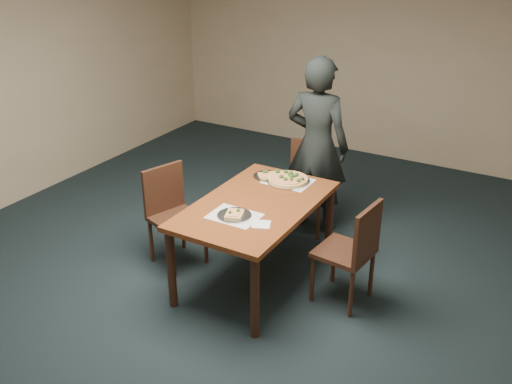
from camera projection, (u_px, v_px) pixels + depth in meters
The scene contains 13 objects.
ground at pixel (209, 303), 4.76m from camera, with size 8.00×8.00×0.00m, color black.
room_shell at pixel (201, 101), 4.02m from camera, with size 8.00×8.00×8.00m.
dining_table at pixel (256, 213), 4.82m from camera, with size 0.90×1.50×0.75m.
chair_far at pixel (308, 180), 5.78m from camera, with size 0.50×0.50×0.91m.
chair_left at pixel (172, 210), 5.19m from camera, with size 0.53×0.53×0.91m.
chair_right at pixel (353, 248), 4.57m from camera, with size 0.46×0.46×0.91m.
diner at pixel (317, 146), 5.62m from camera, with size 0.65×0.43×1.78m, color black.
placemat_main at pixel (288, 181), 5.19m from camera, with size 0.42×0.32×0.00m, color white.
placemat_near at pixel (234, 216), 4.56m from camera, with size 0.40×0.30×0.00m, color white.
pizza_pan at pixel (288, 179), 5.18m from camera, with size 0.40×0.40×0.07m.
slice_plate_near at pixel (234, 215), 4.56m from camera, with size 0.28×0.28×0.05m.
slice_plate_far at pixel (268, 176), 5.28m from camera, with size 0.28×0.28×0.06m.
napkin at pixel (261, 224), 4.43m from camera, with size 0.14×0.14×0.01m, color white.
Camera 1 is at (2.30, -3.20, 2.86)m, focal length 40.00 mm.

